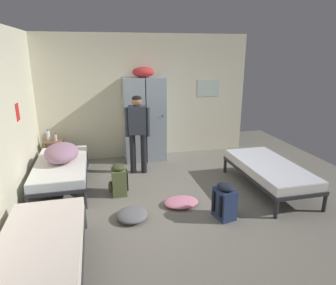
{
  "coord_description": "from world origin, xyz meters",
  "views": [
    {
      "loc": [
        -1.12,
        -4.38,
        2.4
      ],
      "look_at": [
        0.0,
        0.24,
        0.95
      ],
      "focal_mm": 32.35,
      "sensor_mm": 36.0,
      "label": 1
    }
  ],
  "objects_px": {
    "lotion_bottle": "(56,137)",
    "clothes_pile_grey": "(132,215)",
    "water_bottle": "(48,136)",
    "clothes_pile_pink": "(181,202)",
    "shelf_unit": "(54,151)",
    "backpack_olive": "(118,180)",
    "backpack_navy": "(225,202)",
    "locker_bank": "(144,118)",
    "bedding_heap": "(62,153)",
    "bed_right": "(269,169)",
    "bed_left_front": "(40,249)",
    "person_traveler": "(138,127)",
    "bed_left_rear": "(61,167)"
  },
  "relations": [
    {
      "from": "backpack_olive",
      "to": "bed_left_front",
      "type": "bearing_deg",
      "value": -117.41
    },
    {
      "from": "water_bottle",
      "to": "clothes_pile_pink",
      "type": "distance_m",
      "value": 3.31
    },
    {
      "from": "bedding_heap",
      "to": "lotion_bottle",
      "type": "relative_size",
      "value": 4.76
    },
    {
      "from": "lotion_bottle",
      "to": "bedding_heap",
      "type": "bearing_deg",
      "value": -78.92
    },
    {
      "from": "backpack_olive",
      "to": "backpack_navy",
      "type": "height_order",
      "value": "same"
    },
    {
      "from": "bed_right",
      "to": "shelf_unit",
      "type": "bearing_deg",
      "value": 151.13
    },
    {
      "from": "locker_bank",
      "to": "backpack_olive",
      "type": "relative_size",
      "value": 3.76
    },
    {
      "from": "bed_right",
      "to": "person_traveler",
      "type": "distance_m",
      "value": 2.58
    },
    {
      "from": "locker_bank",
      "to": "lotion_bottle",
      "type": "distance_m",
      "value": 1.93
    },
    {
      "from": "locker_bank",
      "to": "backpack_olive",
      "type": "height_order",
      "value": "locker_bank"
    },
    {
      "from": "person_traveler",
      "to": "backpack_navy",
      "type": "relative_size",
      "value": 2.87
    },
    {
      "from": "person_traveler",
      "to": "backpack_olive",
      "type": "relative_size",
      "value": 2.87
    },
    {
      "from": "bed_right",
      "to": "person_traveler",
      "type": "xyz_separation_m",
      "value": [
        -2.14,
        1.32,
        0.57
      ]
    },
    {
      "from": "bed_right",
      "to": "clothes_pile_pink",
      "type": "relative_size",
      "value": 3.4
    },
    {
      "from": "backpack_olive",
      "to": "lotion_bottle",
      "type": "bearing_deg",
      "value": 125.16
    },
    {
      "from": "locker_bank",
      "to": "backpack_navy",
      "type": "height_order",
      "value": "locker_bank"
    },
    {
      "from": "lotion_bottle",
      "to": "clothes_pile_grey",
      "type": "bearing_deg",
      "value": -63.11
    },
    {
      "from": "locker_bank",
      "to": "bed_right",
      "type": "height_order",
      "value": "locker_bank"
    },
    {
      "from": "locker_bank",
      "to": "bedding_heap",
      "type": "distance_m",
      "value": 2.03
    },
    {
      "from": "bed_right",
      "to": "backpack_olive",
      "type": "relative_size",
      "value": 3.45
    },
    {
      "from": "shelf_unit",
      "to": "person_traveler",
      "type": "bearing_deg",
      "value": -25.05
    },
    {
      "from": "shelf_unit",
      "to": "clothes_pile_grey",
      "type": "bearing_deg",
      "value": -62.23
    },
    {
      "from": "clothes_pile_grey",
      "to": "shelf_unit",
      "type": "bearing_deg",
      "value": 117.77
    },
    {
      "from": "bed_right",
      "to": "clothes_pile_pink",
      "type": "height_order",
      "value": "bed_right"
    },
    {
      "from": "bed_left_front",
      "to": "clothes_pile_grey",
      "type": "bearing_deg",
      "value": 42.57
    },
    {
      "from": "locker_bank",
      "to": "bed_right",
      "type": "distance_m",
      "value": 2.87
    },
    {
      "from": "bed_right",
      "to": "bedding_heap",
      "type": "xyz_separation_m",
      "value": [
        -3.56,
        1.0,
        0.27
      ]
    },
    {
      "from": "bed_left_front",
      "to": "clothes_pile_grey",
      "type": "xyz_separation_m",
      "value": [
        1.1,
        1.01,
        -0.31
      ]
    },
    {
      "from": "locker_bank",
      "to": "bed_right",
      "type": "xyz_separation_m",
      "value": [
        1.88,
        -2.09,
        -0.59
      ]
    },
    {
      "from": "locker_bank",
      "to": "shelf_unit",
      "type": "relative_size",
      "value": 3.63
    },
    {
      "from": "bed_left_rear",
      "to": "bedding_heap",
      "type": "distance_m",
      "value": 0.27
    },
    {
      "from": "locker_bank",
      "to": "bed_left_front",
      "type": "relative_size",
      "value": 1.09
    },
    {
      "from": "bed_left_front",
      "to": "person_traveler",
      "type": "distance_m",
      "value": 3.18
    },
    {
      "from": "backpack_olive",
      "to": "bedding_heap",
      "type": "bearing_deg",
      "value": 149.21
    },
    {
      "from": "water_bottle",
      "to": "clothes_pile_pink",
      "type": "height_order",
      "value": "water_bottle"
    },
    {
      "from": "shelf_unit",
      "to": "bedding_heap",
      "type": "bearing_deg",
      "value": -75.89
    },
    {
      "from": "locker_bank",
      "to": "bed_right",
      "type": "bearing_deg",
      "value": -48.09
    },
    {
      "from": "bed_left_rear",
      "to": "clothes_pile_pink",
      "type": "distance_m",
      "value": 2.27
    },
    {
      "from": "bed_left_rear",
      "to": "bedding_heap",
      "type": "relative_size",
      "value": 2.34
    },
    {
      "from": "shelf_unit",
      "to": "backpack_olive",
      "type": "bearing_deg",
      "value": -53.9
    },
    {
      "from": "water_bottle",
      "to": "clothes_pile_grey",
      "type": "distance_m",
      "value": 3.01
    },
    {
      "from": "backpack_navy",
      "to": "lotion_bottle",
      "type": "bearing_deg",
      "value": 133.2
    },
    {
      "from": "water_bottle",
      "to": "backpack_navy",
      "type": "xyz_separation_m",
      "value": [
        2.78,
        -2.86,
        -0.42
      ]
    },
    {
      "from": "bed_left_front",
      "to": "clothes_pile_pink",
      "type": "bearing_deg",
      "value": 32.97
    },
    {
      "from": "bed_left_front",
      "to": "clothes_pile_grey",
      "type": "relative_size",
      "value": 3.91
    },
    {
      "from": "bedding_heap",
      "to": "backpack_olive",
      "type": "bearing_deg",
      "value": -30.79
    },
    {
      "from": "lotion_bottle",
      "to": "backpack_navy",
      "type": "height_order",
      "value": "lotion_bottle"
    },
    {
      "from": "water_bottle",
      "to": "clothes_pile_grey",
      "type": "xyz_separation_m",
      "value": [
        1.43,
        -2.58,
        -0.62
      ]
    },
    {
      "from": "lotion_bottle",
      "to": "locker_bank",
      "type": "bearing_deg",
      "value": 0.3
    },
    {
      "from": "locker_bank",
      "to": "clothes_pile_grey",
      "type": "relative_size",
      "value": 4.26
    }
  ]
}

